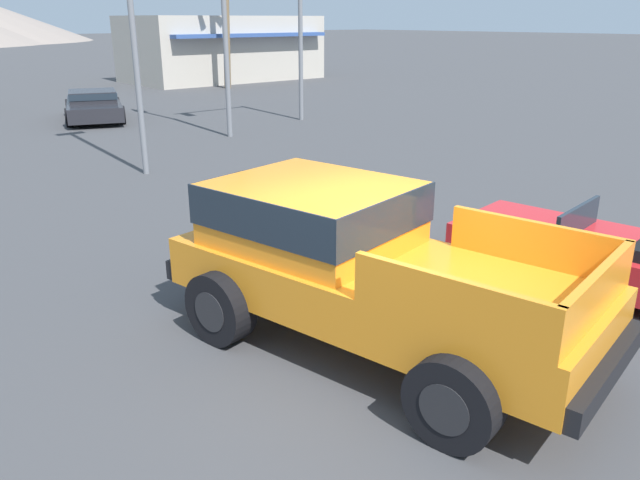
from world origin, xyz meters
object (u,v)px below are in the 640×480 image
at_px(red_convertible_car, 607,257).
at_px(parked_car_dark, 94,105).
at_px(orange_pickup_truck, 354,257).
at_px(traffic_light_crosswalk, 271,5).
at_px(traffic_light_main, 199,4).

xyz_separation_m(red_convertible_car, parked_car_dark, (0.79, 19.81, 0.11)).
bearing_deg(red_convertible_car, parked_car_dark, 80.84).
bearing_deg(orange_pickup_truck, red_convertible_car, -28.62).
bearing_deg(traffic_light_crosswalk, red_convertible_car, 70.06).
relative_size(parked_car_dark, traffic_light_main, 0.85).
bearing_deg(red_convertible_car, traffic_light_main, 73.02).
xyz_separation_m(orange_pickup_truck, traffic_light_crosswalk, (9.05, 13.48, 3.00)).
bearing_deg(red_convertible_car, traffic_light_crosswalk, 63.19).
bearing_deg(traffic_light_main, red_convertible_car, 169.89).
bearing_deg(parked_car_dark, traffic_light_main, 131.63).
xyz_separation_m(orange_pickup_truck, traffic_light_main, (6.37, 13.69, 2.99)).
bearing_deg(parked_car_dark, traffic_light_crosswalk, 152.51).
bearing_deg(traffic_light_main, traffic_light_crosswalk, -94.44).
relative_size(parked_car_dark, traffic_light_crosswalk, 0.84).
height_order(parked_car_dark, traffic_light_crosswalk, traffic_light_crosswalk).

